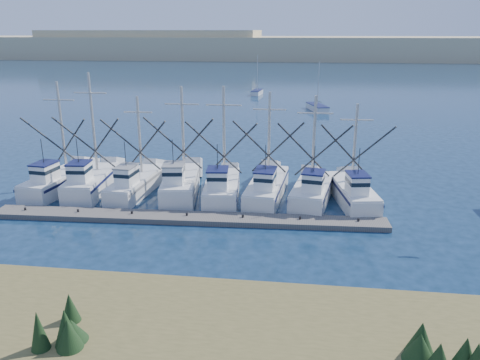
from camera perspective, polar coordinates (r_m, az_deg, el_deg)
name	(u,v)px	position (r m, az deg, el deg)	size (l,w,h in m)	color
ground	(278,264)	(27.65, 4.69, -10.17)	(500.00, 500.00, 0.00)	#0B2034
shore_bank	(63,353)	(20.83, -20.77, -19.17)	(40.00, 10.00, 1.60)	#4C422D
floating_dock	(187,218)	(33.61, -6.49, -4.62)	(28.20, 1.88, 0.38)	#605A55
dune_ridge	(300,48)	(234.56, 7.32, 15.71)	(360.00, 60.00, 10.00)	tan
trawler_fleet	(199,186)	(37.81, -5.08, -0.74)	(27.73, 8.74, 9.73)	silver
sailboat_near	(317,108)	(80.96, 9.39, 8.71)	(3.81, 6.91, 8.10)	silver
sailboat_far	(257,92)	(99.95, 2.09, 10.63)	(2.16, 5.43, 8.10)	silver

